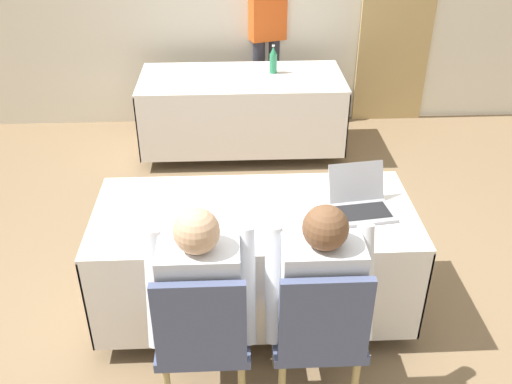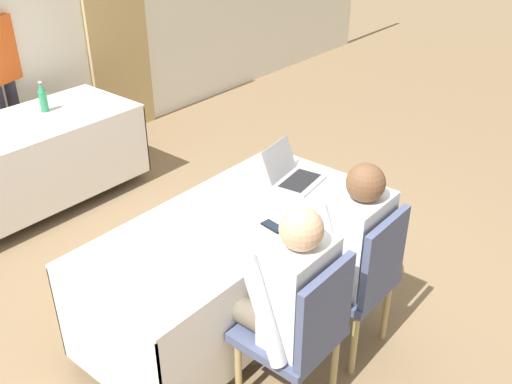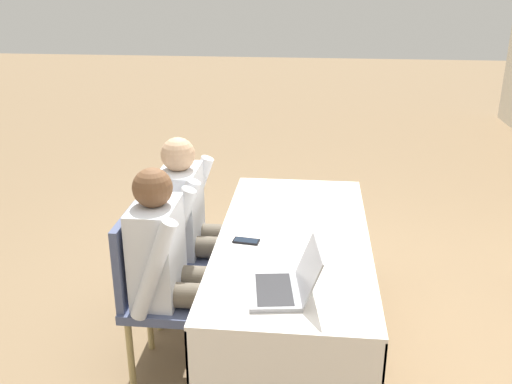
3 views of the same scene
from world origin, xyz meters
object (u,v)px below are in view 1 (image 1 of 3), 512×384
(water_bottle, at_px, (273,60))
(chair_near_left, at_px, (203,334))
(person_red_shirt, at_px, (267,32))
(laptop, at_px, (361,203))
(cell_phone, at_px, (275,236))
(chair_near_right, at_px, (319,330))
(person_checkered_shirt, at_px, (202,293))
(person_white_shirt, at_px, (318,289))

(water_bottle, xyz_separation_m, chair_near_left, (-0.54, -2.96, -0.32))
(chair_near_left, distance_m, person_red_shirt, 3.64)
(laptop, bearing_deg, cell_phone, -162.86)
(chair_near_left, distance_m, chair_near_right, 0.54)
(laptop, height_order, person_checkered_shirt, person_checkered_shirt)
(chair_near_left, bearing_deg, person_checkered_shirt, -90.00)
(chair_near_right, bearing_deg, chair_near_left, 0.00)
(laptop, xyz_separation_m, chair_near_right, (-0.32, -0.70, -0.25))
(chair_near_right, bearing_deg, person_white_shirt, -90.00)
(person_white_shirt, xyz_separation_m, person_red_shirt, (-0.03, 3.48, 0.24))
(chair_near_left, distance_m, person_checkered_shirt, 0.19)
(cell_phone, relative_size, chair_near_left, 0.16)
(chair_near_left, distance_m, person_white_shirt, 0.58)
(laptop, bearing_deg, chair_near_left, -148.93)
(person_checkered_shirt, bearing_deg, chair_near_left, 90.00)
(person_white_shirt, bearing_deg, laptop, -118.49)
(cell_phone, bearing_deg, chair_near_right, -61.51)
(person_red_shirt, bearing_deg, laptop, -101.26)
(cell_phone, xyz_separation_m, chair_near_left, (-0.37, -0.47, -0.21))
(chair_near_right, height_order, person_checkered_shirt, person_checkered_shirt)
(water_bottle, distance_m, person_white_shirt, 2.86)
(water_bottle, relative_size, person_red_shirt, 0.16)
(water_bottle, relative_size, person_checkered_shirt, 0.21)
(laptop, height_order, chair_near_right, laptop)
(cell_phone, relative_size, person_checkered_shirt, 0.12)
(person_checkered_shirt, height_order, person_white_shirt, same)
(person_white_shirt, bearing_deg, person_checkered_shirt, 0.00)
(chair_near_left, bearing_deg, laptop, -141.15)
(laptop, xyz_separation_m, person_checkered_shirt, (-0.87, -0.59, -0.09))
(person_checkered_shirt, bearing_deg, chair_near_right, 169.15)
(chair_near_left, xyz_separation_m, person_red_shirt, (0.52, 3.58, 0.40))
(cell_phone, distance_m, person_red_shirt, 3.13)
(cell_phone, bearing_deg, water_bottle, 94.01)
(person_red_shirt, bearing_deg, water_bottle, -106.19)
(water_bottle, xyz_separation_m, person_red_shirt, (-0.02, 0.62, 0.07))
(chair_near_right, relative_size, person_red_shirt, 0.58)
(person_checkered_shirt, distance_m, person_red_shirt, 3.53)
(person_checkered_shirt, relative_size, person_red_shirt, 0.74)
(chair_near_right, bearing_deg, laptop, -114.78)
(chair_near_right, relative_size, person_checkered_shirt, 0.78)
(person_red_shirt, bearing_deg, chair_near_left, -116.35)
(chair_near_right, distance_m, person_checkered_shirt, 0.58)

